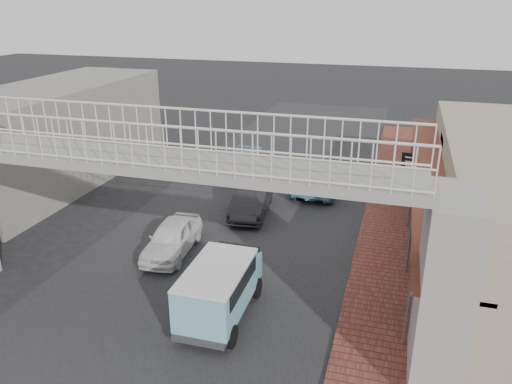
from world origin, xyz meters
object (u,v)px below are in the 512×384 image
Objects in this scene: white_hatchback at (172,238)px; dark_sedan at (252,198)px; angkot_curb at (319,177)px; motorcycle_far at (419,176)px; angkot_van at (220,284)px; street_clock at (432,212)px; arrow_sign at (431,167)px; motorcycle_near at (400,192)px; angkot_far at (239,164)px.

dark_sedan reaches higher than white_hatchback.
dark_sedan reaches higher than angkot_curb.
angkot_van is at bearing -178.60° from motorcycle_far.
dark_sedan is 2.21× the size of motorcycle_far.
dark_sedan is 0.89× the size of angkot_curb.
angkot_curb is 9.50m from street_clock.
dark_sedan is at bearing -154.65° from arrow_sign.
motorcycle_near is 7.58m from street_clock.
white_hatchback is at bearing 167.00° from street_clock.
angkot_far is (-4.64, 1.08, -0.07)m from angkot_curb.
angkot_curb is at bearing 58.95° from white_hatchback.
arrow_sign reaches higher than angkot_far.
angkot_curb is at bearing 133.05° from motorcycle_far.
street_clock is (5.94, 3.81, 1.50)m from angkot_van.
white_hatchback reaches higher than angkot_far.
white_hatchback is 0.88× the size of dark_sedan.
angkot_van reaches higher than dark_sedan.
street_clock reaches higher than angkot_far.
arrow_sign is at bearing 4.09° from dark_sedan.
arrow_sign is (7.54, 1.49, 1.74)m from dark_sedan.
white_hatchback is 11.24m from arrow_sign.
angkot_curb reaches higher than white_hatchback.
motorcycle_far is at bearing 107.92° from arrow_sign.
motorcycle_far is (5.88, 13.23, -0.49)m from angkot_van.
white_hatchback is 0.78× the size of angkot_curb.
angkot_van reaches higher than white_hatchback.
street_clock is at bearing 123.68° from angkot_curb.
white_hatchback is 1.19× the size of street_clock.
motorcycle_near is at bearing 38.81° from white_hatchback.
motorcycle_near is at bearing -176.41° from motorcycle_far.
angkot_far is 8.81m from motorcycle_near.
motorcycle_far is (9.52, 0.48, 0.08)m from angkot_far.
street_clock is (0.94, -7.22, 2.12)m from motorcycle_near.
angkot_far is at bearing 118.24° from motorcycle_far.
arrow_sign is at bearing -16.36° from angkot_far.
angkot_curb is at bearing 50.04° from dark_sedan.
white_hatchback is at bearing 135.67° from motorcycle_near.
white_hatchback is at bearing 132.73° from angkot_van.
white_hatchback is at bearing 162.61° from motorcycle_far.
street_clock is at bearing -169.80° from motorcycle_near.
motorcycle_far is (7.29, 5.29, -0.02)m from dark_sedan.
motorcycle_near is at bearing 172.42° from angkot_curb.
dark_sedan is at bearing 64.39° from white_hatchback.
dark_sedan is at bearing -62.78° from angkot_far.
angkot_curb reaches higher than motorcycle_near.
angkot_van is at bearing -108.83° from arrow_sign.
motorcycle_far is 0.66× the size of arrow_sign.
arrow_sign is at bearing 56.43° from angkot_van.
angkot_van is at bearing -86.92° from dark_sedan.
arrow_sign reaches higher than white_hatchback.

